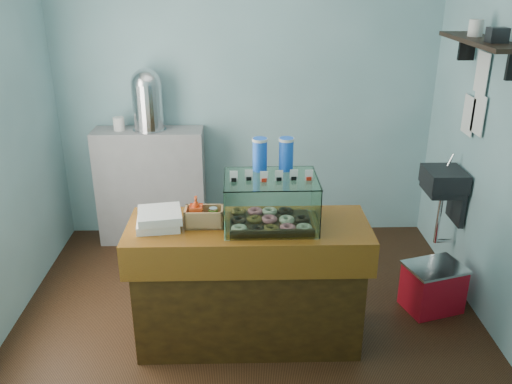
{
  "coord_description": "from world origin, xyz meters",
  "views": [
    {
      "loc": [
        -0.03,
        -3.46,
        2.46
      ],
      "look_at": [
        0.05,
        -0.15,
        1.09
      ],
      "focal_mm": 38.0,
      "sensor_mm": 36.0,
      "label": 1
    }
  ],
  "objects_px": {
    "counter": "(249,283)",
    "display_case": "(271,198)",
    "red_cooler": "(433,287)",
    "coffee_urn": "(147,98)"
  },
  "relations": [
    {
      "from": "display_case",
      "to": "counter",
      "type": "bearing_deg",
      "value": -169.02
    },
    {
      "from": "counter",
      "to": "red_cooler",
      "type": "xyz_separation_m",
      "value": [
        1.42,
        0.33,
        -0.27
      ]
    },
    {
      "from": "counter",
      "to": "red_cooler",
      "type": "distance_m",
      "value": 1.49
    },
    {
      "from": "coffee_urn",
      "to": "counter",
      "type": "bearing_deg",
      "value": -60.9
    },
    {
      "from": "display_case",
      "to": "red_cooler",
      "type": "xyz_separation_m",
      "value": [
        1.28,
        0.3,
        -0.89
      ]
    },
    {
      "from": "counter",
      "to": "coffee_urn",
      "type": "relative_size",
      "value": 2.87
    },
    {
      "from": "coffee_urn",
      "to": "display_case",
      "type": "bearing_deg",
      "value": -56.52
    },
    {
      "from": "counter",
      "to": "display_case",
      "type": "relative_size",
      "value": 2.63
    },
    {
      "from": "display_case",
      "to": "red_cooler",
      "type": "distance_m",
      "value": 1.58
    },
    {
      "from": "counter",
      "to": "display_case",
      "type": "distance_m",
      "value": 0.63
    }
  ]
}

